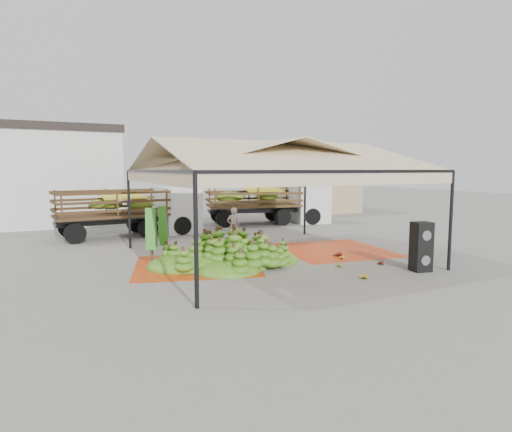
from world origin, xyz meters
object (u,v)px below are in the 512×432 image
banana_heap (229,247)px  vendor (233,226)px  speaker_stack (421,247)px  truck_right (273,198)px  truck_left (135,206)px

banana_heap → vendor: bearing=64.1°
speaker_stack → truck_right: truck_right is taller
banana_heap → truck_right: (6.28, 8.50, 0.87)m
speaker_stack → truck_left: bearing=132.2°
truck_right → vendor: bearing=-118.9°
truck_left → truck_right: truck_right is taller
banana_heap → truck_right: 10.61m
banana_heap → speaker_stack: (4.81, -3.44, 0.20)m
banana_heap → truck_right: truck_right is taller
speaker_stack → vendor: bearing=128.3°
speaker_stack → truck_right: bearing=95.3°
speaker_stack → banana_heap: bearing=156.8°
vendor → truck_right: bearing=-128.6°
truck_right → banana_heap: bearing=-113.6°
speaker_stack → truck_right: size_ratio=0.21×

